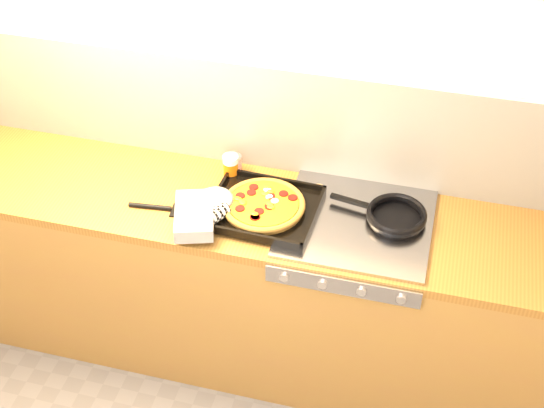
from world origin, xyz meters
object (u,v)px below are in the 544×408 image
(pizza_on_tray, at_px, (245,207))
(tomato_can, at_px, (234,165))
(frying_pan, at_px, (395,216))
(juice_glass, at_px, (231,167))

(pizza_on_tray, xyz_separation_m, tomato_can, (-0.12, 0.26, 0.00))
(pizza_on_tray, distance_m, frying_pan, 0.61)
(frying_pan, xyz_separation_m, tomato_can, (-0.72, 0.14, 0.01))
(pizza_on_tray, xyz_separation_m, frying_pan, (0.60, 0.11, -0.01))
(pizza_on_tray, bearing_deg, tomato_can, 115.71)
(juice_glass, bearing_deg, tomato_can, 75.96)
(frying_pan, distance_m, juice_glass, 0.74)
(tomato_can, height_order, juice_glass, juice_glass)
(tomato_can, distance_m, juice_glass, 0.03)
(tomato_can, xyz_separation_m, juice_glass, (-0.01, -0.03, 0.01))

